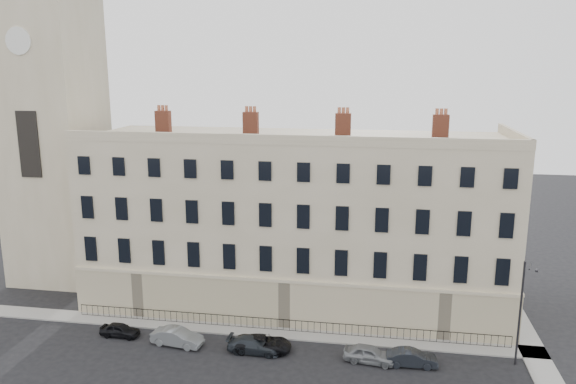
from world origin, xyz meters
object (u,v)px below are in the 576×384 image
(car_b, at_px, (177,337))
(car_c, at_px, (254,345))
(car_e, at_px, (369,354))
(streetlamp, at_px, (521,309))
(car_a, at_px, (120,330))
(car_f, at_px, (412,358))
(car_d, at_px, (263,344))

(car_b, bearing_deg, car_c, -83.14)
(car_e, bearing_deg, car_c, 96.86)
(streetlamp, bearing_deg, car_c, -155.90)
(car_a, distance_m, car_e, 19.55)
(car_f, xyz_separation_m, streetlamp, (7.39, 1.32, 3.72))
(car_b, bearing_deg, car_e, -82.52)
(car_d, relative_size, car_e, 1.14)
(car_e, height_order, streetlamp, streetlamp)
(car_d, bearing_deg, car_a, 84.07)
(car_a, xyz_separation_m, streetlamp, (29.90, 0.57, 3.78))
(car_c, relative_size, streetlamp, 0.52)
(car_e, distance_m, streetlamp, 11.07)
(car_a, relative_size, car_b, 0.79)
(car_f, bearing_deg, car_e, 87.03)
(car_f, bearing_deg, streetlamp, -82.77)
(car_a, height_order, car_c, car_c)
(car_b, distance_m, car_d, 6.66)
(car_e, relative_size, car_f, 1.03)
(car_c, bearing_deg, car_f, -88.54)
(car_c, bearing_deg, car_e, -88.53)
(car_f, height_order, streetlamp, streetlamp)
(car_b, height_order, car_d, car_b)
(car_f, bearing_deg, car_b, 86.70)
(car_a, height_order, car_f, car_f)
(car_e, bearing_deg, streetlamp, -75.88)
(car_a, bearing_deg, streetlamp, -86.70)
(car_a, bearing_deg, car_f, -89.70)
(car_f, bearing_deg, car_c, 87.06)
(car_d, xyz_separation_m, car_e, (7.90, -0.33, 0.04))
(car_b, bearing_deg, car_f, -82.46)
(car_a, relative_size, car_d, 0.74)
(car_a, relative_size, streetlamp, 0.40)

